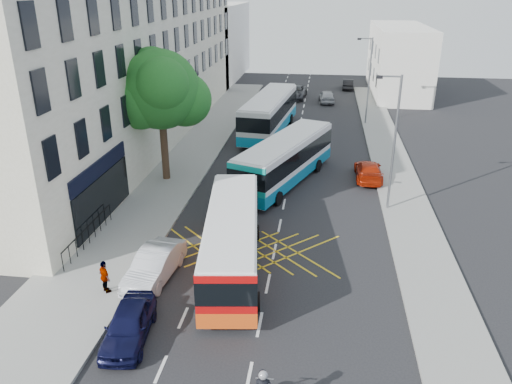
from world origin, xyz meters
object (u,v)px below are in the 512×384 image
(bus_near, at_px, (232,240))
(distant_car_silver, at_px, (327,96))
(lamp_near, at_px, (393,137))
(red_hatchback, at_px, (368,170))
(distant_car_dark, at_px, (348,84))
(distant_car_grey, at_px, (295,92))
(bus_mid, at_px, (285,160))
(parked_car_silver, at_px, (155,265))
(street_tree, at_px, (160,91))
(parked_car_blue, at_px, (129,324))
(bus_far, at_px, (269,113))
(pedestrian_far, at_px, (105,277))
(lamp_far, at_px, (368,76))

(bus_near, distance_m, distant_car_silver, 37.22)
(lamp_near, xyz_separation_m, red_hatchback, (-0.70, 5.11, -3.98))
(red_hatchback, bearing_deg, bus_near, 59.98)
(distant_car_silver, relative_size, distant_car_dark, 1.06)
(distant_car_silver, bearing_deg, distant_car_grey, -27.48)
(bus_mid, height_order, distant_car_grey, bus_mid)
(parked_car_silver, bearing_deg, bus_mid, 74.90)
(lamp_near, height_order, distant_car_silver, lamp_near)
(street_tree, xyz_separation_m, parked_car_blue, (3.61, -16.50, -5.63))
(distant_car_grey, bearing_deg, bus_far, -90.51)
(bus_far, bearing_deg, red_hatchback, -46.31)
(bus_mid, bearing_deg, bus_far, 121.33)
(street_tree, xyz_separation_m, distant_car_dark, (13.68, 34.42, -5.65))
(bus_mid, relative_size, red_hatchback, 2.57)
(distant_car_silver, distance_m, pedestrian_far, 41.09)
(lamp_near, relative_size, red_hatchback, 1.81)
(parked_car_blue, distance_m, pedestrian_far, 3.43)
(bus_mid, relative_size, parked_car_silver, 2.58)
(parked_car_silver, distance_m, distant_car_grey, 40.25)
(red_hatchback, height_order, distant_car_silver, distant_car_silver)
(distant_car_grey, relative_size, distant_car_dark, 1.34)
(parked_car_silver, bearing_deg, distant_car_silver, 84.51)
(lamp_far, xyz_separation_m, red_hatchback, (-0.70, -14.89, -3.98))
(parked_car_blue, bearing_deg, bus_near, 56.01)
(bus_mid, xyz_separation_m, pedestrian_far, (-6.72, -14.53, -0.73))
(bus_far, height_order, distant_car_dark, bus_far)
(lamp_far, height_order, distant_car_silver, lamp_far)
(lamp_near, height_order, distant_car_dark, lamp_near)
(lamp_far, xyz_separation_m, distant_car_silver, (-3.70, 9.14, -3.92))
(bus_near, xyz_separation_m, parked_car_blue, (-3.04, -5.72, -0.87))
(bus_near, xyz_separation_m, red_hatchback, (7.36, 12.92, -0.89))
(lamp_far, bearing_deg, bus_mid, -111.67)
(lamp_far, height_order, distant_car_dark, lamp_far)
(pedestrian_far, bearing_deg, street_tree, -42.08)
(bus_near, relative_size, distant_car_dark, 2.73)
(distant_car_grey, bearing_deg, bus_mid, -83.00)
(parked_car_silver, bearing_deg, bus_near, 29.01)
(parked_car_blue, height_order, red_hatchback, parked_car_blue)
(street_tree, distance_m, bus_far, 14.81)
(bus_far, bearing_deg, bus_mid, -72.46)
(lamp_far, xyz_separation_m, distant_car_dark, (-1.03, 17.39, -3.98))
(distant_car_dark, bearing_deg, parked_car_silver, 79.05)
(street_tree, relative_size, pedestrian_far, 5.70)
(lamp_far, relative_size, pedestrian_far, 5.18)
(parked_car_blue, relative_size, red_hatchback, 0.89)
(lamp_near, distance_m, red_hatchback, 6.51)
(parked_car_blue, xyz_separation_m, parked_car_silver, (-0.37, 4.27, 0.06))
(street_tree, distance_m, lamp_near, 15.10)
(parked_car_blue, height_order, distant_car_grey, distant_car_grey)
(bus_mid, bearing_deg, parked_car_silver, -90.93)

